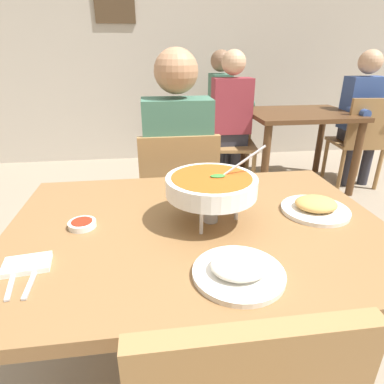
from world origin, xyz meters
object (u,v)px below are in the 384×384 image
(sauce_dish, at_px, (82,224))
(patron_bg_middle, at_px, (230,113))
(dining_table_main, at_px, (198,250))
(diner_main, at_px, (177,157))
(curry_bowl, at_px, (211,186))
(patron_bg_right, at_px, (363,111))
(dining_table_far, at_px, (299,126))
(rice_plate, at_px, (239,269))
(chair_bg_middle, at_px, (232,136))
(appetizer_plate, at_px, (316,207))
(chair_bg_left, at_px, (228,126))
(chair_bg_right, at_px, (361,138))
(chair_diner_main, at_px, (178,198))
(patron_bg_left, at_px, (223,105))

(sauce_dish, relative_size, patron_bg_middle, 0.07)
(dining_table_main, xyz_separation_m, diner_main, (0.00, 0.77, 0.10))
(curry_bowl, height_order, patron_bg_right, patron_bg_right)
(diner_main, height_order, dining_table_far, diner_main)
(rice_plate, bearing_deg, patron_bg_middle, 76.57)
(dining_table_main, height_order, patron_bg_middle, patron_bg_middle)
(dining_table_far, relative_size, chair_bg_middle, 1.11)
(rice_plate, distance_m, appetizer_plate, 0.49)
(rice_plate, xyz_separation_m, chair_bg_left, (0.69, 2.93, -0.26))
(curry_bowl, relative_size, chair_bg_middle, 0.37)
(dining_table_main, bearing_deg, patron_bg_right, 46.12)
(diner_main, bearing_deg, dining_table_far, 44.15)
(diner_main, distance_m, dining_table_far, 1.84)
(diner_main, bearing_deg, patron_bg_middle, 64.58)
(rice_plate, distance_m, chair_bg_right, 2.90)
(chair_diner_main, bearing_deg, dining_table_far, 44.87)
(patron_bg_left, bearing_deg, chair_bg_right, -30.07)
(rice_plate, height_order, patron_bg_left, patron_bg_left)
(dining_table_far, relative_size, patron_bg_right, 0.76)
(curry_bowl, bearing_deg, diner_main, 93.40)
(chair_bg_right, height_order, patron_bg_left, patron_bg_left)
(chair_bg_middle, bearing_deg, curry_bowl, -106.30)
(rice_plate, distance_m, patron_bg_right, 3.01)
(appetizer_plate, xyz_separation_m, patron_bg_middle, (0.20, 2.08, -0.03))
(dining_table_far, xyz_separation_m, chair_bg_right, (0.60, -0.13, -0.11))
(rice_plate, height_order, sauce_dish, rice_plate)
(chair_bg_right, height_order, patron_bg_right, patron_bg_right)
(rice_plate, height_order, chair_bg_left, chair_bg_left)
(sauce_dish, xyz_separation_m, dining_table_far, (1.70, 2.03, -0.15))
(chair_bg_left, xyz_separation_m, patron_bg_middle, (-0.11, -0.53, 0.24))
(dining_table_main, distance_m, chair_bg_right, 2.72)
(chair_bg_right, distance_m, patron_bg_right, 0.27)
(chair_bg_left, distance_m, patron_bg_middle, 0.60)
(patron_bg_middle, bearing_deg, patron_bg_right, -2.71)
(curry_bowl, height_order, appetizer_plate, curry_bowl)
(appetizer_plate, bearing_deg, diner_main, 120.10)
(diner_main, height_order, chair_bg_middle, diner_main)
(curry_bowl, distance_m, rice_plate, 0.32)
(rice_plate, distance_m, patron_bg_left, 3.00)
(chair_bg_left, height_order, patron_bg_middle, patron_bg_middle)
(dining_table_main, distance_m, diner_main, 0.78)
(patron_bg_right, bearing_deg, patron_bg_left, 155.06)
(curry_bowl, relative_size, appetizer_plate, 1.39)
(dining_table_far, bearing_deg, chair_bg_right, -12.11)
(dining_table_far, bearing_deg, diner_main, -135.85)
(chair_bg_left, relative_size, patron_bg_right, 0.69)
(diner_main, height_order, patron_bg_right, same)
(appetizer_plate, xyz_separation_m, patron_bg_right, (1.53, 2.02, -0.03))
(dining_table_far, distance_m, chair_bg_right, 0.62)
(diner_main, distance_m, patron_bg_left, 1.99)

